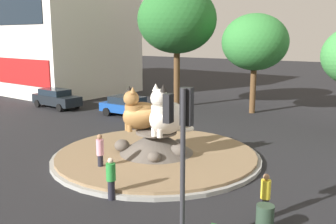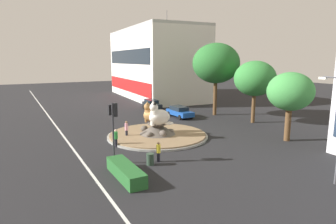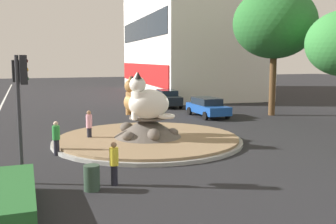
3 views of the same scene
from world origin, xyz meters
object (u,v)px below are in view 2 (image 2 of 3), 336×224
Objects in this scene: traffic_light_mast at (114,119)px; broadleaf_tree_behind_island at (216,63)px; cat_statue_white at (158,116)px; litter_bin at (150,159)px; shophouse_block at (154,64)px; pedestrian_green_shirt at (116,138)px; cat_statue_tabby at (152,114)px; pedestrian_yellow_shirt at (158,151)px; pedestrian_pink_shirt at (126,129)px; sedan_on_far_lane at (152,104)px; hatchback_near_shophouse at (180,112)px; second_tree_near_tower at (290,92)px; third_tree_left at (255,79)px.

traffic_light_mast is 22.78m from broadleaf_tree_behind_island.
litter_bin is at bearing 65.57° from cat_statue_white.
shophouse_block reaches higher than pedestrian_green_shirt.
broadleaf_tree_behind_island is at bearing -127.61° from cat_statue_tabby.
pedestrian_green_shirt is 5.71m from litter_bin.
pedestrian_green_shirt is 1.03× the size of pedestrian_yellow_shirt.
shophouse_block is at bearing 28.17° from pedestrian_pink_shirt.
broadleaf_tree_behind_island reaches higher than sedan_on_far_lane.
traffic_light_mast is at bearing -38.27° from pedestrian_yellow_shirt.
cat_statue_white is 3.54m from pedestrian_pink_shirt.
traffic_light_mast is 2.94× the size of pedestrian_yellow_shirt.
sedan_on_far_lane is (-14.03, 9.63, -0.11)m from pedestrian_pink_shirt.
pedestrian_pink_shirt is (-2.32, 1.91, 0.09)m from pedestrian_green_shirt.
cat_statue_tabby reaches higher than pedestrian_green_shirt.
hatchback_near_shophouse is (-9.02, 12.27, -0.07)m from pedestrian_green_shirt.
pedestrian_yellow_shirt is (13.36, -15.96, -6.52)m from broadleaf_tree_behind_island.
litter_bin is at bearing -43.32° from traffic_light_mast.
third_tree_left is at bearing 157.58° from second_tree_near_tower.
broadleaf_tree_behind_island is 21.81m from pedestrian_yellow_shirt.
shophouse_block is at bearing 157.62° from sedan_on_far_lane.
shophouse_block reaches higher than cat_statue_tabby.
litter_bin is at bearing -68.04° from third_tree_left.
sedan_on_far_lane is at bearing 52.34° from traffic_light_mast.
third_tree_left is 18.92m from pedestrian_yellow_shirt.
broadleaf_tree_behind_island reaches higher than second_tree_near_tower.
pedestrian_green_shirt is 0.92× the size of pedestrian_pink_shirt.
cat_statue_tabby is 8.98m from litter_bin.
pedestrian_yellow_shirt is at bearing 109.14° from litter_bin.
cat_statue_tabby is at bearing -22.77° from shophouse_block.
pedestrian_yellow_shirt is at bearing -93.37° from second_tree_near_tower.
litter_bin is (5.65, 0.76, -0.41)m from pedestrian_green_shirt.
pedestrian_pink_shirt is (-0.10, -2.79, -1.28)m from cat_statue_tabby.
pedestrian_green_shirt reaches higher than litter_bin.
cat_statue_tabby reaches higher than sedan_on_far_lane.
pedestrian_yellow_shirt is at bearing -21.78° from shophouse_block.
sedan_on_far_lane reaches higher than litter_bin.
shophouse_block reaches higher than litter_bin.
broadleaf_tree_behind_island is at bearing 79.19° from hatchback_near_shophouse.
shophouse_block is 33.57m from pedestrian_pink_shirt.
cat_statue_white is 1.58× the size of pedestrian_yellow_shirt.
pedestrian_pink_shirt is (28.20, -17.16, -6.09)m from shophouse_block.
pedestrian_green_shirt is (-3.92, 1.43, -2.58)m from traffic_light_mast.
cat_statue_tabby is at bearing -32.52° from pedestrian_pink_shirt.
third_tree_left is 17.07m from sedan_on_far_lane.
cat_statue_white is 14.33m from third_tree_left.
cat_statue_white is at bearing -42.10° from hatchback_near_shophouse.
pedestrian_green_shirt is at bearing -29.62° from sedan_on_far_lane.
sedan_on_far_lane is 5.42× the size of litter_bin.
second_tree_near_tower reaches higher than pedestrian_pink_shirt.
pedestrian_green_shirt is (2.23, -4.70, -1.38)m from cat_statue_tabby.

